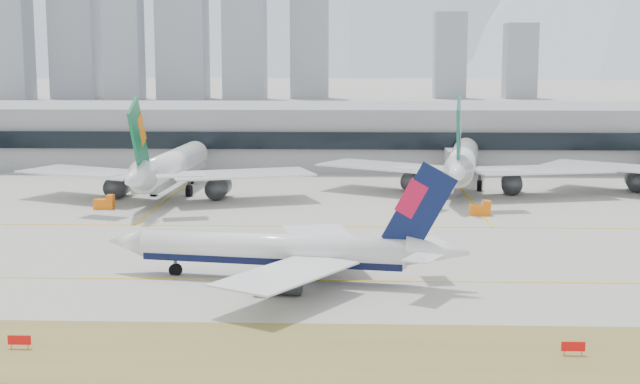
{
  "coord_description": "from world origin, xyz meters",
  "views": [
    {
      "loc": [
        2.54,
        -111.67,
        27.41
      ],
      "look_at": [
        -2.18,
        18.0,
        7.5
      ],
      "focal_mm": 50.0,
      "sensor_mm": 36.0,
      "label": 1
    }
  ],
  "objects_px": {
    "taxiing_airliner": "(285,251)",
    "widebody_cathay": "(462,164)",
    "widebody_eva": "(169,169)",
    "terminal": "(342,135)"
  },
  "relations": [
    {
      "from": "taxiing_airliner",
      "to": "widebody_cathay",
      "type": "height_order",
      "value": "widebody_cathay"
    },
    {
      "from": "widebody_eva",
      "to": "terminal",
      "type": "height_order",
      "value": "widebody_eva"
    },
    {
      "from": "terminal",
      "to": "widebody_eva",
      "type": "bearing_deg",
      "value": -121.01
    },
    {
      "from": "widebody_cathay",
      "to": "terminal",
      "type": "distance_m",
      "value": 52.08
    },
    {
      "from": "taxiing_airliner",
      "to": "terminal",
      "type": "height_order",
      "value": "taxiing_airliner"
    },
    {
      "from": "widebody_eva",
      "to": "widebody_cathay",
      "type": "bearing_deg",
      "value": -78.12
    },
    {
      "from": "taxiing_airliner",
      "to": "terminal",
      "type": "relative_size",
      "value": 0.16
    },
    {
      "from": "taxiing_airliner",
      "to": "widebody_cathay",
      "type": "relative_size",
      "value": 0.78
    },
    {
      "from": "widebody_eva",
      "to": "terminal",
      "type": "relative_size",
      "value": 0.21
    },
    {
      "from": "taxiing_airliner",
      "to": "widebody_cathay",
      "type": "distance_m",
      "value": 80.35
    }
  ]
}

